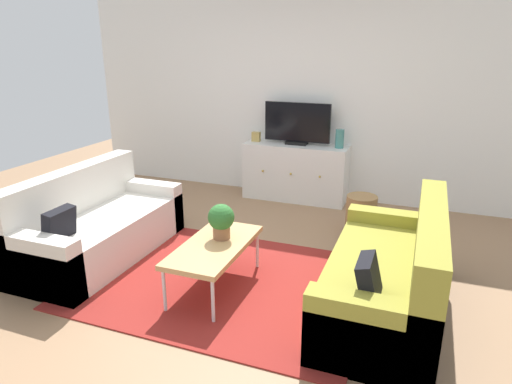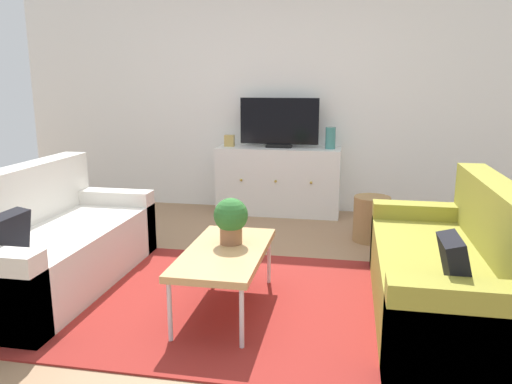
# 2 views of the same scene
# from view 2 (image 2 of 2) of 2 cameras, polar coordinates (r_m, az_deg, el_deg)

# --- Properties ---
(ground_plane) EXTENTS (10.00, 10.00, 0.00)m
(ground_plane) POSITION_cam_2_polar(r_m,az_deg,el_deg) (3.65, -1.94, -11.48)
(ground_plane) COLOR #997251
(wall_back) EXTENTS (6.40, 0.12, 2.70)m
(wall_back) POSITION_cam_2_polar(r_m,az_deg,el_deg) (5.85, 3.51, 11.19)
(wall_back) COLOR white
(wall_back) RESTS_ON ground_plane
(area_rug) EXTENTS (2.50, 1.90, 0.01)m
(area_rug) POSITION_cam_2_polar(r_m,az_deg,el_deg) (3.52, -2.48, -12.37)
(area_rug) COLOR maroon
(area_rug) RESTS_ON ground_plane
(couch_left_side) EXTENTS (0.82, 1.79, 0.87)m
(couch_left_side) POSITION_cam_2_polar(r_m,az_deg,el_deg) (4.01, -22.89, -5.87)
(couch_left_side) COLOR silver
(couch_left_side) RESTS_ON ground_plane
(couch_right_side) EXTENTS (0.82, 1.79, 0.87)m
(couch_right_side) POSITION_cam_2_polar(r_m,az_deg,el_deg) (3.44, 21.94, -8.79)
(couch_right_side) COLOR olive
(couch_right_side) RESTS_ON ground_plane
(coffee_table) EXTENTS (0.50, 1.03, 0.42)m
(coffee_table) POSITION_cam_2_polar(r_m,az_deg,el_deg) (3.28, -3.53, -7.10)
(coffee_table) COLOR tan
(coffee_table) RESTS_ON ground_plane
(potted_plant) EXTENTS (0.23, 0.23, 0.31)m
(potted_plant) POSITION_cam_2_polar(r_m,az_deg,el_deg) (3.33, -2.88, -3.04)
(potted_plant) COLOR #936042
(potted_plant) RESTS_ON coffee_table
(tv_console) EXTENTS (1.38, 0.47, 0.76)m
(tv_console) POSITION_cam_2_polar(r_m,az_deg,el_deg) (5.69, 2.59, 1.30)
(tv_console) COLOR white
(tv_console) RESTS_ON ground_plane
(flat_screen_tv) EXTENTS (0.88, 0.16, 0.55)m
(flat_screen_tv) POSITION_cam_2_polar(r_m,az_deg,el_deg) (5.62, 2.68, 7.86)
(flat_screen_tv) COLOR black
(flat_screen_tv) RESTS_ON tv_console
(glass_vase) EXTENTS (0.11, 0.11, 0.24)m
(glass_vase) POSITION_cam_2_polar(r_m,az_deg,el_deg) (5.56, 8.49, 6.11)
(glass_vase) COLOR teal
(glass_vase) RESTS_ON tv_console
(mantel_clock) EXTENTS (0.11, 0.07, 0.13)m
(mantel_clock) POSITION_cam_2_polar(r_m,az_deg,el_deg) (5.73, -3.05, 5.87)
(mantel_clock) COLOR tan
(mantel_clock) RESTS_ON tv_console
(wicker_basket) EXTENTS (0.34, 0.34, 0.43)m
(wicker_basket) POSITION_cam_2_polar(r_m,az_deg,el_deg) (4.85, 13.03, -3.00)
(wicker_basket) COLOR #9E7547
(wicker_basket) RESTS_ON ground_plane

